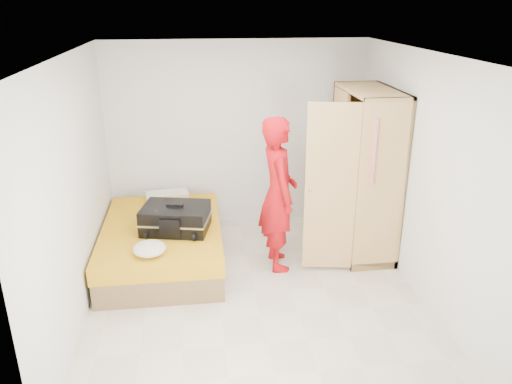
{
  "coord_description": "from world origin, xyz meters",
  "views": [
    {
      "loc": [
        -0.6,
        -4.78,
        3.08
      ],
      "look_at": [
        0.08,
        0.55,
        1.0
      ],
      "focal_mm": 35.0,
      "sensor_mm": 36.0,
      "label": 1
    }
  ],
  "objects": [
    {
      "name": "suitcase",
      "position": [
        -0.86,
        0.7,
        0.65
      ],
      "size": [
        0.89,
        0.72,
        0.33
      ],
      "rotation": [
        0.0,
        0.0,
        -0.22
      ],
      "color": "black",
      "rests_on": "bed"
    },
    {
      "name": "wardrobe",
      "position": [
        1.45,
        0.86,
        1.0
      ],
      "size": [
        1.17,
        1.2,
        2.1
      ],
      "color": "tan",
      "rests_on": "ground"
    },
    {
      "name": "person",
      "position": [
        0.35,
        0.62,
        0.93
      ],
      "size": [
        0.49,
        0.71,
        1.87
      ],
      "primitive_type": "imported",
      "rotation": [
        0.0,
        0.0,
        1.63
      ],
      "color": "#B70B1D",
      "rests_on": "ground"
    },
    {
      "name": "room",
      "position": [
        0.0,
        0.0,
        1.3
      ],
      "size": [
        4.0,
        4.02,
        2.6
      ],
      "color": "beige",
      "rests_on": "ground"
    },
    {
      "name": "round_cushion",
      "position": [
        -1.14,
        0.12,
        0.57
      ],
      "size": [
        0.36,
        0.36,
        0.14
      ],
      "primitive_type": "ellipsoid",
      "color": "white",
      "rests_on": "bed"
    },
    {
      "name": "pillow",
      "position": [
        -1.01,
        1.7,
        0.55
      ],
      "size": [
        0.61,
        0.38,
        0.1
      ],
      "primitive_type": "cube",
      "rotation": [
        0.0,
        0.0,
        0.16
      ],
      "color": "white",
      "rests_on": "bed"
    },
    {
      "name": "bed",
      "position": [
        -1.05,
        0.85,
        0.25
      ],
      "size": [
        1.42,
        2.02,
        0.5
      ],
      "color": "brown",
      "rests_on": "ground"
    }
  ]
}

